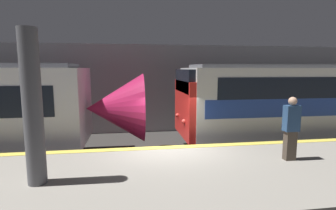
% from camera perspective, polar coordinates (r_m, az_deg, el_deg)
% --- Properties ---
extents(ground_plane, '(120.00, 120.00, 0.00)m').
position_cam_1_polar(ground_plane, '(8.69, 0.03, -15.83)').
color(ground_plane, '#33302D').
extents(platform, '(40.00, 4.05, 1.10)m').
position_cam_1_polar(platform, '(6.65, 2.78, -18.45)').
color(platform, gray).
rests_on(platform, ground).
extents(station_rear_barrier, '(50.00, 0.15, 4.79)m').
position_cam_1_polar(station_rear_barrier, '(14.46, -3.82, 3.52)').
color(station_rear_barrier, '#939399').
rests_on(station_rear_barrier, ground).
extents(support_pillar_near, '(0.39, 0.39, 3.22)m').
position_cam_1_polar(support_pillar_near, '(6.00, -27.39, -0.62)').
color(support_pillar_near, '#56565B').
rests_on(support_pillar_near, platform).
extents(person_waiting, '(0.38, 0.24, 1.68)m').
position_cam_1_polar(person_waiting, '(7.61, 25.20, -4.35)').
color(person_waiting, '#473D33').
rests_on(person_waiting, platform).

